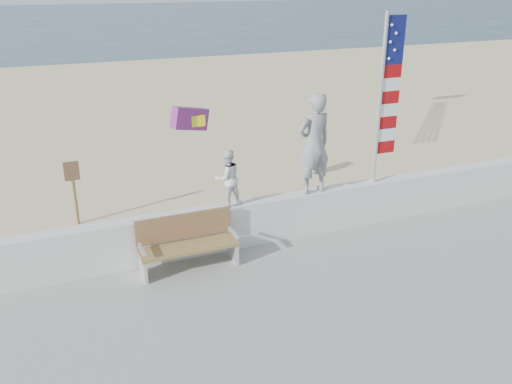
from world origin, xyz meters
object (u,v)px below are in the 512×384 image
bench (187,242)px  flag (386,93)px  child (227,178)px  adult (314,144)px

bench → flag: size_ratio=0.51×
child → bench: size_ratio=0.62×
adult → child: (-1.84, 0.00, -0.46)m
adult → bench: bearing=1.4°
adult → flag: (1.61, -0.00, 0.89)m
child → flag: 3.70m
adult → child: size_ratio=1.83×
adult → child: 1.90m
adult → bench: 3.17m
child → flag: size_ratio=0.32×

